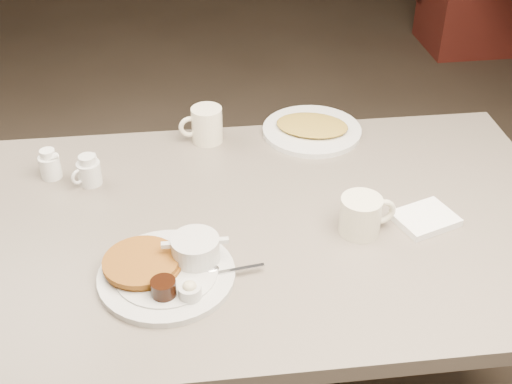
{
  "coord_description": "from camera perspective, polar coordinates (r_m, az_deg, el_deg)",
  "views": [
    {
      "loc": [
        -0.15,
        -1.22,
        1.71
      ],
      "look_at": [
        0.0,
        0.02,
        0.82
      ],
      "focal_mm": 46.57,
      "sensor_mm": 36.0,
      "label": 1
    }
  ],
  "objects": [
    {
      "name": "creamer_right",
      "position": [
        1.77,
        -17.31,
        2.25
      ],
      "size": [
        0.07,
        0.07,
        0.08
      ],
      "color": "white",
      "rests_on": "diner_table"
    },
    {
      "name": "coffee_mug_far",
      "position": [
        1.84,
        -4.33,
        5.77
      ],
      "size": [
        0.13,
        0.1,
        0.1
      ],
      "color": "white",
      "rests_on": "diner_table"
    },
    {
      "name": "hash_plate",
      "position": [
        1.9,
        4.83,
        5.44
      ],
      "size": [
        0.36,
        0.36,
        0.04
      ],
      "color": "silver",
      "rests_on": "diner_table"
    },
    {
      "name": "diner_table",
      "position": [
        1.67,
        0.08,
        -7.14
      ],
      "size": [
        1.5,
        0.9,
        0.75
      ],
      "color": "slate",
      "rests_on": "ground"
    },
    {
      "name": "coffee_mug_near",
      "position": [
        1.52,
        9.09,
        -1.93
      ],
      "size": [
        0.14,
        0.11,
        0.09
      ],
      "color": "#ECE7C8",
      "rests_on": "diner_table"
    },
    {
      "name": "napkin",
      "position": [
        1.6,
        14.32,
        -2.23
      ],
      "size": [
        0.16,
        0.15,
        0.02
      ],
      "color": "white",
      "rests_on": "diner_table"
    },
    {
      "name": "creamer_left",
      "position": [
        1.72,
        -14.18,
        1.75
      ],
      "size": [
        0.08,
        0.08,
        0.08
      ],
      "color": "silver",
      "rests_on": "diner_table"
    },
    {
      "name": "main_plate",
      "position": [
        1.41,
        -7.5,
        -6.4
      ],
      "size": [
        0.35,
        0.29,
        0.07
      ],
      "color": "beige",
      "rests_on": "diner_table"
    }
  ]
}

